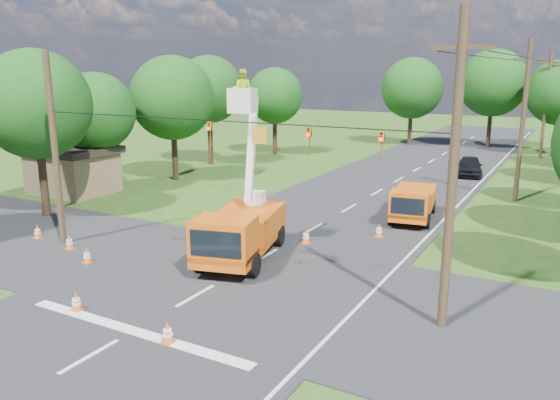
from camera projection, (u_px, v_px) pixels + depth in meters
The scene contains 31 objects.
ground at pixel (377, 193), 37.13m from camera, with size 140.00×140.00×0.00m, color #254D17.
road_main at pixel (377, 193), 37.13m from camera, with size 12.00×100.00×0.06m, color black.
road_cross at pixel (226, 279), 21.84m from camera, with size 56.00×10.00×0.07m, color black.
stop_bar at pixel (134, 332), 17.42m from camera, with size 9.00×0.45×0.02m, color silver.
edge_line at pixel (461, 202), 34.49m from camera, with size 0.12×90.00×0.02m, color silver.
bucket_truck at pixel (241, 222), 23.71m from camera, with size 3.98×6.92×8.20m.
second_truck at pixel (413, 202), 30.15m from camera, with size 2.79×5.58×2.00m.
ground_worker at pixel (212, 249), 22.67m from camera, with size 0.66×0.44×1.82m, color orange.
distant_car at pixel (470, 166), 43.04m from camera, with size 1.80×4.47×1.52m, color black.
traffic_cone_0 at pixel (76, 302), 18.85m from camera, with size 0.38×0.38×0.71m.
traffic_cone_1 at pixel (168, 333), 16.62m from camera, with size 0.38×0.38×0.71m.
traffic_cone_2 at pixel (306, 236), 26.27m from camera, with size 0.38×0.38×0.71m.
traffic_cone_3 at pixel (379, 230), 27.23m from camera, with size 0.38×0.38×0.71m.
traffic_cone_4 at pixel (87, 255), 23.53m from camera, with size 0.38×0.38×0.71m.
traffic_cone_5 at pixel (69, 242), 25.39m from camera, with size 0.38×0.38×0.71m.
traffic_cone_6 at pixel (38, 232), 27.01m from camera, with size 0.38×0.38×0.71m.
traffic_cone_7 at pixel (421, 207), 31.80m from camera, with size 0.38×0.38×0.71m.
pole_right_near at pixel (453, 173), 16.63m from camera, with size 1.80×0.30×10.00m.
pole_right_mid at pixel (523, 121), 33.63m from camera, with size 1.80×0.30×10.00m.
pole_right_far at pixel (546, 104), 50.62m from camera, with size 1.80×0.30×10.00m.
pole_left at pixel (55, 151), 25.28m from camera, with size 0.30×0.30×9.00m.
signal_span at pixel (274, 136), 19.41m from camera, with size 18.00×0.29×1.07m.
shed at pixel (73, 169), 36.77m from camera, with size 5.50×4.50×3.15m.
tree_left_b at pixel (36, 105), 29.77m from camera, with size 6.00×6.00×9.32m.
tree_left_c at pixel (96, 112), 36.02m from camera, with size 5.20×5.20×8.06m.
tree_left_d at pixel (172, 98), 40.25m from camera, with size 6.20×6.20×9.24m.
tree_left_e at pixel (209, 90), 46.96m from camera, with size 5.80×5.80×9.41m.
tree_left_f at pixel (275, 96), 53.00m from camera, with size 5.40×5.40×8.40m.
tree_far_a at pixel (412, 88), 59.30m from camera, with size 6.60×6.60×9.50m.
tree_far_b at pixel (493, 83), 57.08m from camera, with size 7.00×7.00×10.32m.
tree_far_c at pixel (560, 92), 51.63m from camera, with size 6.20×6.20×9.18m.
Camera 1 is at (11.84, -14.87, 8.17)m, focal length 35.00 mm.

